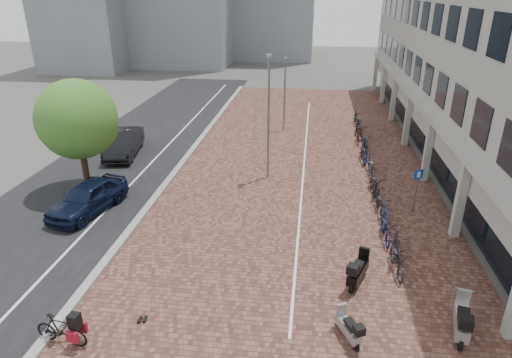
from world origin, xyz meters
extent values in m
plane|color=#474442|center=(0.00, 0.00, 0.00)|extent=(140.00, 140.00, 0.00)
cube|color=brown|center=(2.00, 12.00, 0.01)|extent=(14.50, 42.00, 0.04)
cube|color=black|center=(-9.00, 12.00, 0.01)|extent=(8.00, 50.00, 0.03)
cube|color=gray|center=(-5.10, 12.00, 0.07)|extent=(0.35, 42.00, 0.14)
cube|color=white|center=(-7.00, 12.00, 0.02)|extent=(0.12, 44.00, 0.00)
cube|color=white|center=(2.20, 12.00, 0.04)|extent=(0.10, 30.00, 0.00)
cube|color=#9B9B96|center=(13.00, 16.00, 8.50)|extent=(8.00, 40.00, 13.00)
cube|color=black|center=(9.60, 16.00, 1.70)|extent=(0.15, 38.00, 3.20)
cube|color=#9B9B96|center=(9.40, 16.00, 3.45)|extent=(1.60, 38.00, 0.30)
cube|color=#9B9B96|center=(8.80, 4.00, 1.70)|extent=(0.35, 0.35, 3.40)
cube|color=#9B9B96|center=(8.80, 10.00, 1.70)|extent=(0.35, 0.35, 3.40)
cube|color=#9B9B96|center=(8.80, 16.00, 1.70)|extent=(0.35, 0.35, 3.40)
cube|color=#9B9B96|center=(8.80, 22.00, 1.70)|extent=(0.35, 0.35, 3.40)
cube|color=#9B9B96|center=(8.80, 28.00, 1.70)|extent=(0.35, 0.35, 3.40)
cube|color=#9B9B96|center=(8.80, 34.00, 1.70)|extent=(0.35, 0.35, 3.40)
imported|color=black|center=(-7.72, 4.10, 0.75)|extent=(2.75, 4.69, 1.50)
imported|color=black|center=(-9.17, 11.77, 0.79)|extent=(2.46, 4.99, 1.57)
imported|color=black|center=(-4.50, -4.03, 0.51)|extent=(1.76, 0.70, 1.03)
cube|color=black|center=(-4.50, -4.03, 0.98)|extent=(0.34, 0.33, 0.46)
cube|color=maroon|center=(-4.72, -4.03, 0.57)|extent=(0.37, 0.15, 0.36)
cube|color=maroon|center=(-4.28, -4.03, 0.57)|extent=(0.37, 0.15, 0.36)
cylinder|color=slate|center=(7.50, 6.05, 0.99)|extent=(0.07, 0.07, 1.99)
cube|color=#0D41B1|center=(7.50, 6.02, 1.94)|extent=(0.43, 0.22, 0.45)
cylinder|color=slate|center=(0.24, 9.27, 3.32)|extent=(0.12, 0.12, 6.65)
cylinder|color=slate|center=(0.47, 18.29, 2.63)|extent=(0.12, 0.12, 5.25)
cylinder|color=#382619|center=(-9.00, 6.52, 1.27)|extent=(0.33, 0.33, 2.53)
sphere|color=#376522|center=(-9.00, 6.52, 3.80)|extent=(3.98, 3.98, 3.98)
sphere|color=#376522|center=(-8.55, 7.06, 3.25)|extent=(2.53, 2.53, 2.53)
imported|color=black|center=(5.93, 1.00, 0.52)|extent=(0.82, 2.01, 1.04)
imported|color=black|center=(6.12, 2.15, 0.53)|extent=(0.62, 1.78, 1.05)
imported|color=#15163A|center=(5.85, 3.30, 0.52)|extent=(0.72, 1.98, 1.04)
imported|color=#161D3E|center=(5.95, 4.45, 0.53)|extent=(0.63, 1.78, 1.05)
imported|color=black|center=(5.91, 5.60, 0.52)|extent=(0.76, 2.00, 1.04)
imported|color=black|center=(5.85, 6.75, 0.53)|extent=(0.57, 1.77, 1.05)
imported|color=black|center=(5.92, 7.90, 0.52)|extent=(0.81, 2.01, 1.04)
imported|color=black|center=(5.88, 9.05, 0.53)|extent=(0.73, 1.80, 1.05)
imported|color=#57554F|center=(6.00, 10.20, 0.52)|extent=(0.73, 1.99, 1.04)
imported|color=#15163A|center=(5.88, 11.35, 0.53)|extent=(0.78, 1.81, 1.05)
imported|color=black|center=(5.74, 12.50, 0.52)|extent=(0.75, 1.99, 1.04)
imported|color=#121633|center=(5.80, 13.65, 0.53)|extent=(0.78, 1.81, 1.05)
imported|color=black|center=(6.11, 14.80, 0.52)|extent=(0.70, 1.98, 1.04)
imported|color=#411113|center=(5.70, 15.95, 0.53)|extent=(0.52, 1.75, 1.05)
imported|color=black|center=(6.00, 17.10, 0.52)|extent=(0.76, 2.00, 1.04)
imported|color=black|center=(5.83, 18.25, 0.53)|extent=(0.86, 1.81, 1.05)
imported|color=#5C5954|center=(6.04, 19.40, 0.52)|extent=(0.99, 2.06, 1.04)
imported|color=black|center=(5.89, 20.55, 0.53)|extent=(0.55, 1.76, 1.05)
camera|label=1|loc=(2.53, -13.36, 9.80)|focal=31.01mm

